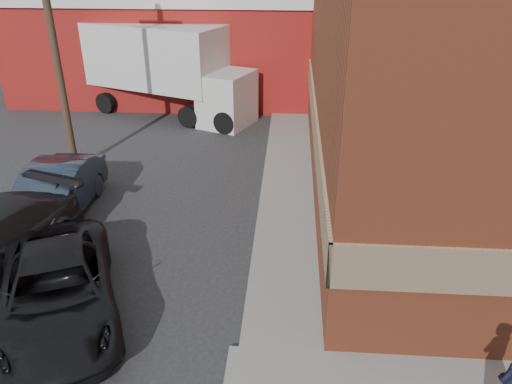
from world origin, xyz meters
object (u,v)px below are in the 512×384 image
(warehouse, at_px, (173,42))
(sedan, at_px, (54,194))
(utility_pole, at_px, (53,41))
(box_truck, at_px, (170,65))
(suv_a, at_px, (57,290))

(warehouse, distance_m, sedan, 14.83)
(utility_pole, distance_m, sedan, 5.46)
(box_truck, bearing_deg, warehouse, 123.07)
(warehouse, relative_size, utility_pole, 1.81)
(warehouse, height_order, suv_a, warehouse)
(utility_pole, height_order, suv_a, utility_pole)
(sedan, height_order, box_truck, box_truck)
(warehouse, distance_m, utility_pole, 11.27)
(utility_pole, relative_size, sedan, 1.81)
(sedan, bearing_deg, box_truck, 80.56)
(utility_pole, xyz_separation_m, box_truck, (2.34, 6.68, -2.24))
(utility_pole, xyz_separation_m, sedan, (0.93, -3.69, -3.93))
(utility_pole, bearing_deg, box_truck, 70.71)
(utility_pole, height_order, box_truck, utility_pole)
(warehouse, distance_m, box_truck, 4.41)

